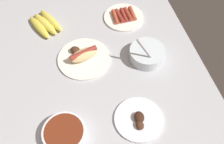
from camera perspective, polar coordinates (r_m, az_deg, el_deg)
The scene contains 7 objects.
ground_plane at distance 115.66cm, azimuth -2.18°, elevation -0.53°, with size 120.00×90.00×3.00cm, color #B2B2B7.
bowl_chili at distance 99.93cm, azimuth -10.28°, elevation -12.93°, with size 15.94×15.94×4.21cm.
plate_hotdog_assembled at distance 118.08cm, azimuth -6.19°, elevation 3.35°, with size 23.72×23.72×5.61cm.
plate_grilled_meat at distance 102.86cm, azimuth 5.84°, elevation -10.14°, with size 18.98×18.98×3.58cm.
banana_bunch at distance 135.18cm, azimuth -14.18°, elevation 10.10°, with size 21.25×17.34×3.87cm.
plate_sausages at distance 136.19cm, azimuth 2.55°, elevation 11.91°, with size 20.05×20.05×3.07cm.
bowl_coleslaw at distance 118.00cm, azimuth 7.60°, elevation 3.97°, with size 15.73×15.73×15.35cm.
Camera 1 is at (64.96, -11.61, 93.48)cm, focal length 42.23 mm.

